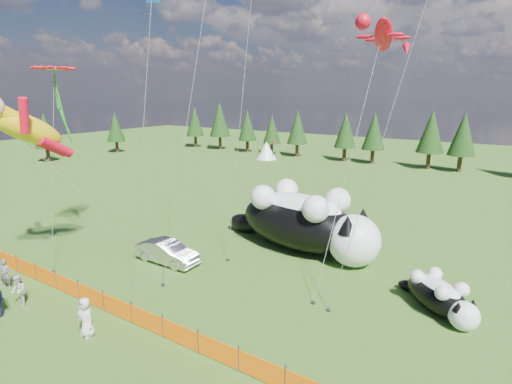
% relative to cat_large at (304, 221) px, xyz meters
% --- Properties ---
extents(ground, '(160.00, 160.00, 0.00)m').
position_rel_cat_large_xyz_m(ground, '(-3.70, -9.24, -2.06)').
color(ground, '#133309').
rests_on(ground, ground).
extents(safety_fence, '(22.06, 0.06, 1.10)m').
position_rel_cat_large_xyz_m(safety_fence, '(-3.70, -12.24, -1.56)').
color(safety_fence, '#262626').
rests_on(safety_fence, ground).
extents(tree_line, '(90.00, 4.00, 8.00)m').
position_rel_cat_large_xyz_m(tree_line, '(-3.70, 35.76, 1.94)').
color(tree_line, black).
rests_on(tree_line, ground).
extents(festival_tents, '(50.00, 3.20, 2.80)m').
position_rel_cat_large_xyz_m(festival_tents, '(7.30, 30.76, -0.66)').
color(festival_tents, white).
rests_on(festival_tents, ground).
extents(cat_large, '(11.97, 5.53, 4.34)m').
position_rel_cat_large_xyz_m(cat_large, '(0.00, 0.00, 0.00)').
color(cat_large, black).
rests_on(cat_large, ground).
extents(cat_small, '(4.14, 3.75, 1.80)m').
position_rel_cat_large_xyz_m(cat_small, '(8.96, -3.53, -1.21)').
color(cat_small, black).
rests_on(cat_small, ground).
extents(car, '(4.28, 1.53, 1.40)m').
position_rel_cat_large_xyz_m(car, '(-6.21, -6.46, -1.36)').
color(car, silver).
rests_on(car, ground).
extents(spectator_a, '(0.73, 0.64, 1.67)m').
position_rel_cat_large_xyz_m(spectator_a, '(-11.11, -13.63, -1.22)').
color(spectator_a, '#5B5C60').
rests_on(spectator_a, ground).
extents(spectator_b, '(0.89, 0.68, 1.62)m').
position_rel_cat_large_xyz_m(spectator_b, '(-8.66, -14.18, -1.25)').
color(spectator_b, silver).
rests_on(spectator_b, ground).
extents(spectator_e, '(0.89, 0.58, 1.81)m').
position_rel_cat_large_xyz_m(spectator_e, '(-3.58, -13.94, -1.15)').
color(spectator_e, silver).
rests_on(spectator_e, ground).
extents(superhero_kite, '(8.00, 6.43, 11.82)m').
position_rel_cat_large_xyz_m(superhero_kite, '(-11.98, -10.98, 6.33)').
color(superhero_kite, '#DFB90B').
rests_on(superhero_kite, ground).
extents(gecko_kite, '(4.28, 11.76, 15.92)m').
position_rel_cat_large_xyz_m(gecko_kite, '(3.64, 2.39, 11.53)').
color(gecko_kite, red).
rests_on(gecko_kite, ground).
extents(flower_kite, '(4.05, 4.78, 12.16)m').
position_rel_cat_large_xyz_m(flower_kite, '(-13.06, -8.32, 9.52)').
color(flower_kite, red).
rests_on(flower_kite, ground).
extents(diamond_kite_c, '(1.57, 1.92, 14.89)m').
position_rel_cat_large_xyz_m(diamond_kite_c, '(-1.96, -10.68, 11.38)').
color(diamond_kite_c, blue).
rests_on(diamond_kite_c, ground).
extents(diamond_kite_d, '(2.98, 6.86, 18.52)m').
position_rel_cat_large_xyz_m(diamond_kite_d, '(-5.46, 1.91, 14.32)').
color(diamond_kite_d, '#0C8491').
rests_on(diamond_kite_d, ground).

